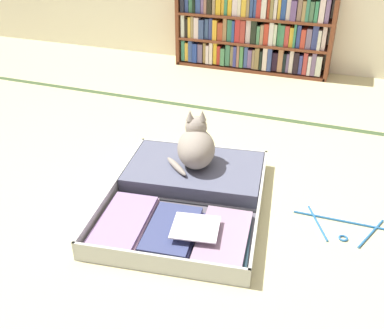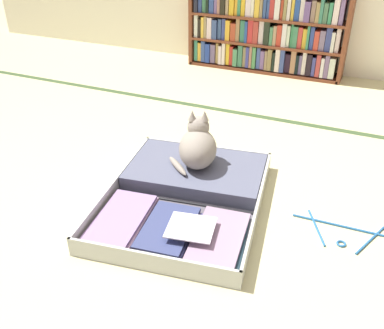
{
  "view_description": "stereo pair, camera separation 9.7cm",
  "coord_description": "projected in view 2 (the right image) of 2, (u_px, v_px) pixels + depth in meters",
  "views": [
    {
      "loc": [
        0.57,
        -1.35,
        1.23
      ],
      "look_at": [
        -0.04,
        0.29,
        0.18
      ],
      "focal_mm": 40.64,
      "sensor_mm": 36.0,
      "label": 1
    },
    {
      "loc": [
        0.66,
        -1.32,
        1.23
      ],
      "look_at": [
        -0.04,
        0.29,
        0.18
      ],
      "focal_mm": 40.64,
      "sensor_mm": 36.0,
      "label": 2
    }
  ],
  "objects": [
    {
      "name": "open_suitcase",
      "position": [
        188.0,
        191.0,
        2.1
      ],
      "size": [
        0.83,
        1.0,
        0.09
      ],
      "color": "#B5BAB3",
      "rests_on": "ground_plane"
    },
    {
      "name": "tatami_border",
      "position": [
        258.0,
        116.0,
        2.94
      ],
      "size": [
        4.8,
        0.05,
        0.0
      ],
      "color": "#374D2B",
      "rests_on": "ground_plane"
    },
    {
      "name": "clothes_hanger",
      "position": [
        343.0,
        232.0,
        1.89
      ],
      "size": [
        0.45,
        0.24,
        0.01
      ],
      "color": "#235E95",
      "rests_on": "ground_plane"
    },
    {
      "name": "bookshelf",
      "position": [
        266.0,
        31.0,
        3.59
      ],
      "size": [
        1.31,
        0.22,
        0.68
      ],
      "color": "brown",
      "rests_on": "ground_plane"
    },
    {
      "name": "black_cat",
      "position": [
        198.0,
        146.0,
        2.17
      ],
      "size": [
        0.29,
        0.31,
        0.28
      ],
      "color": "gray",
      "rests_on": "open_suitcase"
    },
    {
      "name": "ground_plane",
      "position": [
        173.0,
        233.0,
        1.89
      ],
      "size": [
        10.0,
        10.0,
        0.0
      ],
      "primitive_type": "plane",
      "color": "#C3BF89"
    }
  ]
}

